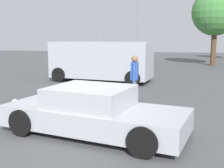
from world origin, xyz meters
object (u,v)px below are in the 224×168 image
van_white (101,60)px  light_post_near (98,5)px  dog (20,104)px  pedestrian (134,75)px  light_post_far (138,12)px  light_post_mid (70,10)px  sedan_foreground (93,112)px

van_white → light_post_near: light_post_near is taller
dog → pedestrian: size_ratio=0.37×
light_post_near → pedestrian: bearing=-69.3°
light_post_far → pedestrian: bearing=-83.3°
pedestrian → light_post_far: light_post_far is taller
pedestrian → light_post_mid: 14.84m
van_white → light_post_mid: bearing=-51.7°
light_post_near → light_post_far: (2.89, 1.84, -0.42)m
sedan_foreground → light_post_far: size_ratio=0.72×
light_post_near → light_post_mid: bearing=166.4°
dog → light_post_near: 14.64m
van_white → pedestrian: 5.34m
dog → van_white: size_ratio=0.11×
light_post_mid → light_post_far: size_ratio=1.04×
pedestrian → light_post_far: 14.30m
light_post_near → light_post_mid: (-2.54, 0.61, -0.28)m
pedestrian → light_post_mid: (-7.06, 12.56, 3.53)m
van_white → light_post_near: bearing=-66.2°
dog → light_post_far: size_ratio=0.10×
dog → light_post_far: (1.71, 15.70, 4.16)m
sedan_foreground → light_post_near: bearing=116.8°
sedan_foreground → light_post_mid: 17.67m
pedestrian → van_white: bearing=-64.7°
sedan_foreground → light_post_near: 16.39m
sedan_foreground → dog: (-2.80, 1.45, -0.29)m
light_post_near → sedan_foreground: bearing=-75.4°
dog → van_white: van_white is taller
van_white → light_post_near: size_ratio=0.76×
pedestrian → dog: bearing=28.0°
dog → van_white: bearing=-98.9°
sedan_foreground → light_post_near: (-3.99, 15.31, 4.28)m
van_white → light_post_far: 9.65m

